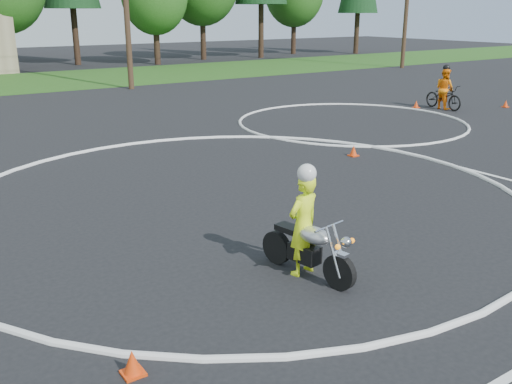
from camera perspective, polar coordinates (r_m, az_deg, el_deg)
ground at (r=9.97m, az=7.39°, el=-4.96°), size 120.00×120.00×0.00m
grass_strip at (r=34.60m, az=-24.00°, el=9.88°), size 120.00×10.00×0.02m
course_markings at (r=14.46m, az=2.51°, el=2.42°), size 19.05×19.05×0.12m
primary_motorcycle at (r=8.52m, az=5.30°, el=-5.63°), size 0.62×1.76×0.93m
rider_primary_grp at (r=8.47m, az=4.77°, el=-2.99°), size 0.63×0.47×1.73m
rider_second_grp at (r=24.51m, az=18.29°, el=9.35°), size 0.83×1.91×1.78m
traffic_cones at (r=15.77m, az=8.00°, el=4.03°), size 23.21×10.69×0.30m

